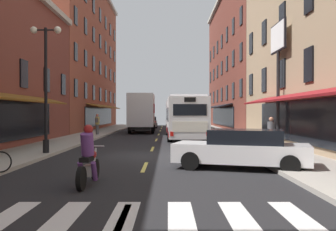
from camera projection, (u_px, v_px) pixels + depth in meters
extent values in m
cube|color=black|center=(150.00, 157.00, 16.48)|extent=(34.80, 80.00, 0.10)
cube|color=#DBCC4C|center=(121.00, 221.00, 6.48)|extent=(0.14, 2.40, 0.01)
cube|color=#DBCC4C|center=(145.00, 167.00, 12.98)|extent=(0.14, 2.40, 0.01)
cube|color=#DBCC4C|center=(153.00, 149.00, 19.48)|extent=(0.14, 2.40, 0.01)
cube|color=#DBCC4C|center=(157.00, 140.00, 25.98)|extent=(0.14, 2.40, 0.01)
cube|color=#DBCC4C|center=(159.00, 134.00, 32.48)|extent=(0.14, 2.40, 0.01)
cube|color=#DBCC4C|center=(160.00, 131.00, 38.98)|extent=(0.14, 2.40, 0.01)
cube|color=#DBCC4C|center=(162.00, 128.00, 45.48)|extent=(0.14, 2.40, 0.01)
cube|color=#DBCC4C|center=(162.00, 126.00, 51.98)|extent=(0.14, 2.40, 0.01)
cube|color=silver|center=(1.00, 221.00, 6.48)|extent=(0.50, 2.80, 0.01)
cube|color=silver|center=(61.00, 221.00, 6.48)|extent=(0.50, 2.80, 0.01)
cube|color=silver|center=(121.00, 221.00, 6.48)|extent=(0.50, 2.80, 0.01)
cube|color=silver|center=(182.00, 221.00, 6.48)|extent=(0.50, 2.80, 0.01)
cube|color=silver|center=(242.00, 221.00, 6.48)|extent=(0.50, 2.80, 0.01)
cube|color=silver|center=(303.00, 221.00, 6.48)|extent=(0.50, 2.80, 0.01)
cube|color=#A39E93|center=(23.00, 154.00, 16.48)|extent=(3.00, 80.00, 0.14)
cube|color=#A39E93|center=(277.00, 154.00, 16.47)|extent=(3.00, 80.00, 0.14)
cube|color=brown|center=(6.00, 96.00, 16.46)|extent=(1.38, 14.93, 0.44)
cube|color=black|center=(24.00, 74.00, 20.26)|extent=(0.10, 1.00, 1.60)
cube|color=black|center=(47.00, 80.00, 24.07)|extent=(0.10, 1.00, 1.60)
cube|color=black|center=(63.00, 84.00, 27.88)|extent=(0.10, 1.00, 1.60)
cube|color=brown|center=(67.00, 56.00, 43.08)|extent=(8.00, 26.57, 17.81)
cube|color=black|center=(100.00, 116.00, 43.13)|extent=(0.10, 16.00, 2.10)
cube|color=brown|center=(106.00, 106.00, 43.12)|extent=(1.38, 14.93, 0.44)
cube|color=black|center=(76.00, 88.00, 31.69)|extent=(0.10, 1.00, 1.60)
cube|color=black|center=(86.00, 91.00, 35.50)|extent=(0.10, 1.00, 1.60)
cube|color=black|center=(94.00, 93.00, 39.30)|extent=(0.10, 1.00, 1.60)
cube|color=black|center=(100.00, 95.00, 43.11)|extent=(0.10, 1.00, 1.60)
cube|color=black|center=(106.00, 96.00, 46.92)|extent=(0.10, 1.00, 1.60)
cube|color=black|center=(111.00, 97.00, 50.73)|extent=(0.10, 1.00, 1.60)
cube|color=black|center=(115.00, 98.00, 54.54)|extent=(0.10, 1.00, 1.60)
cube|color=black|center=(76.00, 52.00, 31.66)|extent=(0.10, 1.00, 1.60)
cube|color=black|center=(86.00, 58.00, 35.47)|extent=(0.10, 1.00, 1.60)
cube|color=black|center=(94.00, 64.00, 39.28)|extent=(0.10, 1.00, 1.60)
cube|color=black|center=(100.00, 68.00, 43.09)|extent=(0.10, 1.00, 1.60)
cube|color=black|center=(106.00, 72.00, 46.90)|extent=(0.10, 1.00, 1.60)
cube|color=black|center=(111.00, 75.00, 50.71)|extent=(0.10, 1.00, 1.60)
cube|color=black|center=(115.00, 77.00, 54.52)|extent=(0.10, 1.00, 1.60)
cube|color=black|center=(76.00, 16.00, 31.64)|extent=(0.10, 1.00, 1.60)
cube|color=black|center=(86.00, 26.00, 35.45)|extent=(0.10, 1.00, 1.60)
cube|color=black|center=(94.00, 35.00, 39.26)|extent=(0.10, 1.00, 1.60)
cube|color=black|center=(100.00, 42.00, 43.07)|extent=(0.10, 1.00, 1.60)
cube|color=black|center=(106.00, 47.00, 46.88)|extent=(0.10, 1.00, 1.60)
cube|color=black|center=(111.00, 52.00, 50.68)|extent=(0.10, 1.00, 1.60)
cube|color=black|center=(115.00, 57.00, 54.49)|extent=(0.10, 1.00, 1.60)
cube|color=black|center=(94.00, 6.00, 39.23)|extent=(0.10, 1.00, 1.60)
cube|color=black|center=(100.00, 15.00, 43.04)|extent=(0.10, 1.00, 1.60)
cube|color=black|center=(106.00, 23.00, 46.85)|extent=(0.10, 1.00, 1.60)
cube|color=black|center=(111.00, 30.00, 50.66)|extent=(0.10, 1.00, 1.60)
cube|color=black|center=(115.00, 36.00, 54.47)|extent=(0.10, 1.00, 1.60)
cube|color=black|center=(309.00, 122.00, 16.46)|extent=(0.10, 16.00, 2.10)
cube|color=maroon|center=(293.00, 96.00, 16.45)|extent=(1.38, 14.93, 0.44)
cube|color=black|center=(309.00, 65.00, 16.44)|extent=(0.10, 1.00, 1.60)
cube|color=black|center=(282.00, 74.00, 20.25)|extent=(0.10, 1.00, 1.60)
cube|color=black|center=(264.00, 80.00, 24.06)|extent=(0.10, 1.00, 1.60)
cube|color=black|center=(251.00, 84.00, 27.87)|extent=(0.10, 1.00, 1.60)
cube|color=black|center=(283.00, 18.00, 20.23)|extent=(0.10, 1.00, 1.60)
cube|color=black|center=(264.00, 33.00, 24.04)|extent=(0.10, 1.00, 1.60)
cube|color=black|center=(251.00, 44.00, 27.85)|extent=(0.10, 1.00, 1.60)
cube|color=brown|center=(255.00, 61.00, 43.07)|extent=(8.00, 26.57, 16.53)
cube|color=black|center=(222.00, 116.00, 43.13)|extent=(0.10, 16.00, 2.10)
cube|color=black|center=(216.00, 106.00, 43.12)|extent=(1.38, 14.93, 0.44)
cube|color=black|center=(241.00, 88.00, 31.68)|extent=(0.10, 1.00, 1.60)
cube|color=black|center=(233.00, 91.00, 35.49)|extent=(0.10, 1.00, 1.60)
cube|color=black|center=(227.00, 93.00, 39.30)|extent=(0.10, 1.00, 1.60)
cube|color=black|center=(222.00, 95.00, 43.11)|extent=(0.10, 1.00, 1.60)
cube|color=black|center=(217.00, 96.00, 46.92)|extent=(0.10, 1.00, 1.60)
cube|color=black|center=(214.00, 97.00, 50.73)|extent=(0.10, 1.00, 1.60)
cube|color=black|center=(211.00, 98.00, 54.54)|extent=(0.10, 1.00, 1.60)
cube|color=black|center=(241.00, 52.00, 31.65)|extent=(0.10, 1.00, 1.60)
cube|color=black|center=(233.00, 58.00, 35.46)|extent=(0.10, 1.00, 1.60)
cube|color=black|center=(227.00, 64.00, 39.27)|extent=(0.10, 1.00, 1.60)
cube|color=black|center=(222.00, 68.00, 43.08)|extent=(0.10, 1.00, 1.60)
cube|color=black|center=(217.00, 72.00, 46.89)|extent=(0.10, 1.00, 1.60)
cube|color=black|center=(214.00, 75.00, 50.70)|extent=(0.10, 1.00, 1.60)
cube|color=black|center=(211.00, 77.00, 54.51)|extent=(0.10, 1.00, 1.60)
cube|color=black|center=(241.00, 16.00, 31.63)|extent=(0.10, 1.00, 1.60)
cube|color=black|center=(233.00, 26.00, 35.44)|extent=(0.10, 1.00, 1.60)
cube|color=black|center=(227.00, 35.00, 39.25)|extent=(0.10, 1.00, 1.60)
cube|color=black|center=(222.00, 42.00, 43.06)|extent=(0.10, 1.00, 1.60)
cube|color=black|center=(218.00, 47.00, 46.87)|extent=(0.10, 1.00, 1.60)
cube|color=black|center=(214.00, 52.00, 50.68)|extent=(0.10, 1.00, 1.60)
cube|color=black|center=(211.00, 57.00, 54.49)|extent=(0.10, 1.00, 1.60)
cylinder|color=black|center=(278.00, 98.00, 20.01)|extent=(0.18, 0.18, 5.36)
cylinder|color=black|center=(278.00, 143.00, 20.03)|extent=(0.40, 0.40, 0.24)
cube|color=black|center=(278.00, 37.00, 19.99)|extent=(0.10, 2.50, 1.64)
cube|color=white|center=(277.00, 37.00, 19.99)|extent=(0.04, 2.34, 1.48)
cube|color=white|center=(279.00, 37.00, 19.99)|extent=(0.04, 2.34, 1.48)
cube|color=silver|center=(184.00, 117.00, 27.47)|extent=(2.78, 11.86, 2.65)
cube|color=silver|center=(184.00, 99.00, 27.46)|extent=(2.55, 10.66, 0.16)
cube|color=black|center=(184.00, 114.00, 27.77)|extent=(2.77, 9.46, 0.96)
cube|color=maroon|center=(184.00, 131.00, 27.48)|extent=(2.80, 11.46, 0.36)
cube|color=black|center=(180.00, 114.00, 33.34)|extent=(2.25, 0.16, 1.10)
cube|color=black|center=(190.00, 110.00, 21.60)|extent=(2.05, 0.16, 0.70)
cube|color=silver|center=(190.00, 127.00, 21.60)|extent=(2.15, 0.14, 0.64)
cube|color=black|center=(190.00, 100.00, 21.59)|extent=(0.70, 0.11, 0.28)
cube|color=red|center=(172.00, 134.00, 21.57)|extent=(0.20, 0.08, 0.28)
cube|color=red|center=(208.00, 134.00, 21.62)|extent=(0.20, 0.08, 0.28)
cylinder|color=black|center=(168.00, 130.00, 31.37)|extent=(0.32, 1.01, 1.00)
cylinder|color=black|center=(194.00, 130.00, 31.41)|extent=(0.32, 1.01, 1.00)
cylinder|color=black|center=(170.00, 135.00, 24.05)|extent=(0.32, 1.01, 1.00)
cylinder|color=black|center=(204.00, 135.00, 24.10)|extent=(0.32, 1.01, 1.00)
cube|color=black|center=(144.00, 117.00, 38.81)|extent=(2.33, 2.07, 2.40)
cube|color=black|center=(144.00, 109.00, 39.79)|extent=(2.00, 0.13, 0.80)
cube|color=silver|center=(142.00, 110.00, 34.84)|extent=(2.50, 5.95, 3.08)
cube|color=maroon|center=(154.00, 109.00, 34.86)|extent=(0.12, 3.55, 0.90)
cube|color=black|center=(142.00, 127.00, 35.87)|extent=(2.02, 7.58, 0.24)
cylinder|color=black|center=(134.00, 127.00, 38.61)|extent=(0.29, 0.90, 0.90)
cylinder|color=black|center=(154.00, 127.00, 38.64)|extent=(0.29, 0.90, 0.90)
cylinder|color=black|center=(130.00, 129.00, 33.95)|extent=(0.29, 0.90, 0.90)
cylinder|color=black|center=(153.00, 129.00, 33.98)|extent=(0.29, 0.90, 0.90)
cube|color=silver|center=(241.00, 153.00, 12.57)|extent=(4.96, 3.00, 0.65)
cube|color=black|center=(246.00, 137.00, 12.52)|extent=(2.86, 2.24, 0.53)
cube|color=red|center=(313.00, 150.00, 11.25)|extent=(0.11, 0.21, 0.14)
cube|color=red|center=(309.00, 146.00, 12.58)|extent=(0.11, 0.21, 0.14)
cylinder|color=black|center=(191.00, 161.00, 12.24)|extent=(0.68, 0.39, 0.64)
cylinder|color=black|center=(200.00, 155.00, 13.83)|extent=(0.68, 0.39, 0.64)
cylinder|color=black|center=(290.00, 165.00, 11.32)|extent=(0.68, 0.39, 0.64)
cylinder|color=black|center=(288.00, 159.00, 12.91)|extent=(0.68, 0.39, 0.64)
cube|color=silver|center=(150.00, 123.00, 46.64)|extent=(1.86, 4.53, 0.73)
cube|color=black|center=(150.00, 119.00, 46.46)|extent=(1.66, 2.46, 0.55)
cube|color=red|center=(144.00, 122.00, 44.40)|extent=(0.20, 0.06, 0.14)
cube|color=red|center=(155.00, 122.00, 44.42)|extent=(0.20, 0.06, 0.14)
cylinder|color=black|center=(144.00, 125.00, 48.18)|extent=(0.23, 0.64, 0.64)
cylinder|color=black|center=(157.00, 125.00, 48.21)|extent=(0.23, 0.64, 0.64)
cylinder|color=black|center=(143.00, 126.00, 45.08)|extent=(0.23, 0.64, 0.64)
cylinder|color=black|center=(156.00, 126.00, 45.11)|extent=(0.23, 0.64, 0.64)
cylinder|color=black|center=(96.00, 170.00, 10.46)|extent=(0.13, 0.62, 0.62)
cylinder|color=black|center=(81.00, 179.00, 9.02)|extent=(0.15, 0.62, 0.62)
cylinder|color=#B2B2B7|center=(95.00, 160.00, 10.34)|extent=(0.08, 0.33, 0.68)
ellipsoid|color=maroon|center=(91.00, 155.00, 9.92)|extent=(0.34, 0.57, 0.28)
cube|color=black|center=(87.00, 159.00, 9.52)|extent=(0.28, 0.57, 0.12)
cube|color=#B2B2B7|center=(89.00, 170.00, 9.74)|extent=(0.26, 0.41, 0.30)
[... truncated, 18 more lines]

